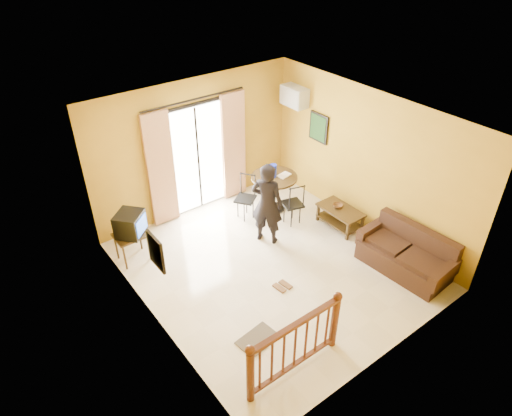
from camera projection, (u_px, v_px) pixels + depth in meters
ground at (272, 266)px, 8.25m from camera, size 5.00×5.00×0.00m
room_shell at (275, 185)px, 7.30m from camera, size 5.00×5.00×5.00m
balcony_door at (198, 158)px, 9.20m from camera, size 2.25×0.14×2.46m
tv_table at (131, 238)px, 8.15m from camera, size 0.56×0.47×0.56m
television at (130, 224)px, 8.00m from camera, size 0.64×0.64×0.43m
picture_left at (156, 252)px, 6.14m from camera, size 0.05×0.42×0.52m
dining_table at (274, 183)px, 9.44m from camera, size 0.96×0.96×0.80m
water_jug at (273, 171)px, 9.26m from camera, size 0.15×0.15×0.27m
serving_tray at (284, 175)px, 9.37m from camera, size 0.31×0.22×0.02m
dining_chairs at (268, 220)px, 9.46m from camera, size 1.17×1.25×0.95m
air_conditioner at (294, 96)px, 9.40m from camera, size 0.31×0.60×0.40m
botanical_print at (319, 128)px, 9.31m from camera, size 0.05×0.50×0.60m
coffee_table at (340, 215)px, 9.12m from camera, size 0.51×0.92×0.41m
bowl at (338, 206)px, 9.09m from camera, size 0.25×0.25×0.06m
sofa at (407, 255)px, 8.04m from camera, size 0.87×1.72×0.80m
standing_person at (267, 204)px, 8.43m from camera, size 0.67×0.73×1.67m
stair_balustrade at (295, 343)px, 6.10m from camera, size 1.63×0.13×1.04m
doormat at (258, 339)px, 6.84m from camera, size 0.65×0.47×0.02m
sandals at (282, 286)px, 7.79m from camera, size 0.27×0.26×0.03m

